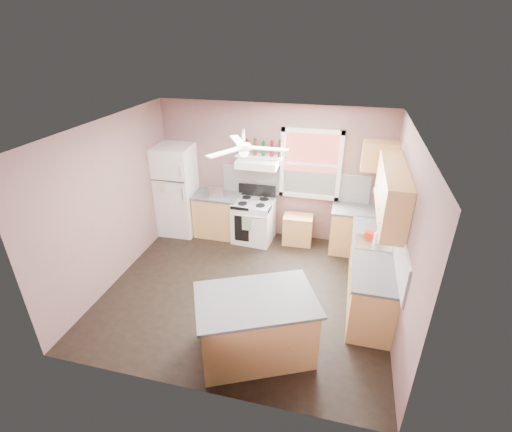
% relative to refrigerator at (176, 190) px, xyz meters
% --- Properties ---
extents(floor, '(4.50, 4.50, 0.00)m').
position_rel_refrigerator_xyz_m(floor, '(1.95, -1.66, -0.93)').
color(floor, black).
rests_on(floor, ground).
extents(ceiling, '(4.50, 4.50, 0.00)m').
position_rel_refrigerator_xyz_m(ceiling, '(1.95, -1.66, 1.77)').
color(ceiling, white).
rests_on(ceiling, ground).
extents(wall_back, '(4.50, 0.05, 2.70)m').
position_rel_refrigerator_xyz_m(wall_back, '(1.95, 0.36, 0.42)').
color(wall_back, '#765553').
rests_on(wall_back, ground).
extents(wall_right, '(0.05, 4.00, 2.70)m').
position_rel_refrigerator_xyz_m(wall_right, '(4.22, -1.66, 0.42)').
color(wall_right, '#765553').
rests_on(wall_right, ground).
extents(wall_left, '(0.05, 4.00, 2.70)m').
position_rel_refrigerator_xyz_m(wall_left, '(-0.33, -1.66, 0.42)').
color(wall_left, '#765553').
rests_on(wall_left, ground).
extents(backsplash_back, '(2.90, 0.03, 0.55)m').
position_rel_refrigerator_xyz_m(backsplash_back, '(2.40, 0.32, 0.24)').
color(backsplash_back, white).
rests_on(backsplash_back, wall_back).
extents(backsplash_right, '(0.03, 2.60, 0.55)m').
position_rel_refrigerator_xyz_m(backsplash_right, '(4.18, -1.36, 0.24)').
color(backsplash_right, white).
rests_on(backsplash_right, wall_right).
extents(window_view, '(1.00, 0.02, 1.20)m').
position_rel_refrigerator_xyz_m(window_view, '(2.70, 0.32, 0.67)').
color(window_view, maroon).
rests_on(window_view, wall_back).
extents(window_frame, '(1.16, 0.07, 1.36)m').
position_rel_refrigerator_xyz_m(window_frame, '(2.70, 0.29, 0.67)').
color(window_frame, white).
rests_on(window_frame, wall_back).
extents(refrigerator, '(0.82, 0.80, 1.87)m').
position_rel_refrigerator_xyz_m(refrigerator, '(0.00, 0.00, 0.00)').
color(refrigerator, white).
rests_on(refrigerator, floor).
extents(base_cabinet_left, '(0.90, 0.60, 0.86)m').
position_rel_refrigerator_xyz_m(base_cabinet_left, '(0.89, 0.04, -0.50)').
color(base_cabinet_left, tan).
rests_on(base_cabinet_left, floor).
extents(counter_left, '(0.92, 0.62, 0.04)m').
position_rel_refrigerator_xyz_m(counter_left, '(0.89, 0.04, -0.05)').
color(counter_left, '#49494C').
rests_on(counter_left, base_cabinet_left).
extents(toaster, '(0.32, 0.25, 0.18)m').
position_rel_refrigerator_xyz_m(toaster, '(0.90, -0.05, 0.06)').
color(toaster, silver).
rests_on(toaster, counter_left).
extents(stove, '(0.80, 0.69, 0.86)m').
position_rel_refrigerator_xyz_m(stove, '(1.66, -0.03, -0.50)').
color(stove, white).
rests_on(stove, floor).
extents(range_hood, '(0.78, 0.50, 0.14)m').
position_rel_refrigerator_xyz_m(range_hood, '(1.72, 0.09, 0.69)').
color(range_hood, white).
rests_on(range_hood, wall_back).
extents(bottle_shelf, '(0.90, 0.26, 0.03)m').
position_rel_refrigerator_xyz_m(bottle_shelf, '(1.72, 0.21, 0.79)').
color(bottle_shelf, white).
rests_on(bottle_shelf, range_hood).
extents(cart, '(0.59, 0.41, 0.57)m').
position_rel_refrigerator_xyz_m(cart, '(2.55, 0.07, -0.65)').
color(cart, tan).
rests_on(cart, floor).
extents(base_cabinet_corner, '(1.00, 0.60, 0.86)m').
position_rel_refrigerator_xyz_m(base_cabinet_corner, '(3.70, 0.04, -0.50)').
color(base_cabinet_corner, tan).
rests_on(base_cabinet_corner, floor).
extents(base_cabinet_right, '(0.60, 2.20, 0.86)m').
position_rel_refrigerator_xyz_m(base_cabinet_right, '(3.90, -1.36, -0.50)').
color(base_cabinet_right, tan).
rests_on(base_cabinet_right, floor).
extents(counter_corner, '(1.02, 0.62, 0.04)m').
position_rel_refrigerator_xyz_m(counter_corner, '(3.70, 0.04, -0.05)').
color(counter_corner, '#49494C').
rests_on(counter_corner, base_cabinet_corner).
extents(counter_right, '(0.62, 2.22, 0.04)m').
position_rel_refrigerator_xyz_m(counter_right, '(3.89, -1.36, -0.05)').
color(counter_right, '#49494C').
rests_on(counter_right, base_cabinet_right).
extents(sink, '(0.55, 0.45, 0.03)m').
position_rel_refrigerator_xyz_m(sink, '(3.89, -1.16, -0.04)').
color(sink, silver).
rests_on(sink, counter_right).
extents(faucet, '(0.03, 0.03, 0.14)m').
position_rel_refrigerator_xyz_m(faucet, '(4.05, -1.16, 0.04)').
color(faucet, silver).
rests_on(faucet, sink).
extents(upper_cabinet_right, '(0.33, 1.80, 0.76)m').
position_rel_refrigerator_xyz_m(upper_cabinet_right, '(4.03, -1.16, 0.85)').
color(upper_cabinet_right, tan).
rests_on(upper_cabinet_right, wall_right).
extents(upper_cabinet_corner, '(0.60, 0.33, 0.52)m').
position_rel_refrigerator_xyz_m(upper_cabinet_corner, '(3.90, 0.17, 0.97)').
color(upper_cabinet_corner, tan).
rests_on(upper_cabinet_corner, wall_back).
extents(paper_towel, '(0.26, 0.12, 0.12)m').
position_rel_refrigerator_xyz_m(paper_towel, '(4.02, 0.20, 0.32)').
color(paper_towel, white).
rests_on(paper_towel, wall_back).
extents(island, '(1.67, 1.42, 0.86)m').
position_rel_refrigerator_xyz_m(island, '(2.43, -2.89, -0.50)').
color(island, tan).
rests_on(island, floor).
extents(island_top, '(1.78, 1.53, 0.04)m').
position_rel_refrigerator_xyz_m(island_top, '(2.43, -2.89, -0.05)').
color(island_top, '#49494C').
rests_on(island_top, island).
extents(ceiling_fan_hub, '(0.20, 0.20, 0.08)m').
position_rel_refrigerator_xyz_m(ceiling_fan_hub, '(1.95, -1.66, 1.52)').
color(ceiling_fan_hub, white).
rests_on(ceiling_fan_hub, ceiling).
extents(soap_bottle, '(0.13, 0.13, 0.26)m').
position_rel_refrigerator_xyz_m(soap_bottle, '(3.93, -1.16, 0.10)').
color(soap_bottle, silver).
rests_on(soap_bottle, counter_right).
extents(red_caddy, '(0.21, 0.18, 0.10)m').
position_rel_refrigerator_xyz_m(red_caddy, '(3.85, -1.00, 0.02)').
color(red_caddy, '#B11D0F').
rests_on(red_caddy, counter_right).
extents(wine_bottles, '(0.86, 0.06, 0.31)m').
position_rel_refrigerator_xyz_m(wine_bottles, '(1.73, 0.21, 0.95)').
color(wine_bottles, '#143819').
rests_on(wine_bottles, bottle_shelf).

